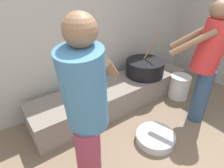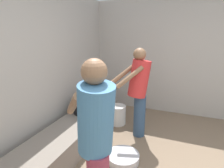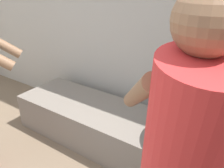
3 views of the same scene
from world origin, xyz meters
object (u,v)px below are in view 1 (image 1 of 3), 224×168
(cooking_pot_main, at_px, (145,68))
(bucket_white_plastic, at_px, (179,87))
(cook_in_red_shirt, at_px, (208,60))
(cook_in_blue_shirt, at_px, (86,111))
(metal_mixing_bowl, at_px, (155,138))

(cooking_pot_main, distance_m, bucket_white_plastic, 0.65)
(cook_in_red_shirt, xyz_separation_m, bucket_white_plastic, (0.29, 0.47, -0.68))
(cook_in_blue_shirt, bearing_deg, bucket_white_plastic, 14.48)
(cook_in_red_shirt, height_order, bucket_white_plastic, cook_in_red_shirt)
(cook_in_blue_shirt, relative_size, cook_in_red_shirt, 1.03)
(metal_mixing_bowl, bearing_deg, cooking_pot_main, 54.10)
(cooking_pot_main, bearing_deg, cook_in_red_shirt, -81.25)
(bucket_white_plastic, height_order, metal_mixing_bowl, bucket_white_plastic)
(cook_in_blue_shirt, height_order, metal_mixing_bowl, cook_in_blue_shirt)
(cooking_pot_main, distance_m, cook_in_red_shirt, 0.94)
(metal_mixing_bowl, bearing_deg, cook_in_red_shirt, -1.11)
(cooking_pot_main, bearing_deg, cook_in_blue_shirt, -149.52)
(bucket_white_plastic, bearing_deg, cooking_pot_main, 137.14)
(cook_in_blue_shirt, xyz_separation_m, cook_in_red_shirt, (1.64, 0.03, -0.02))
(metal_mixing_bowl, bearing_deg, bucket_white_plastic, 23.73)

